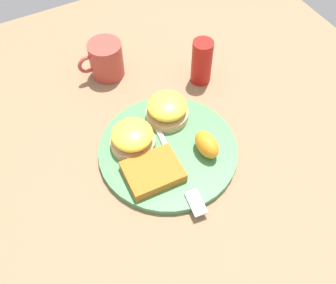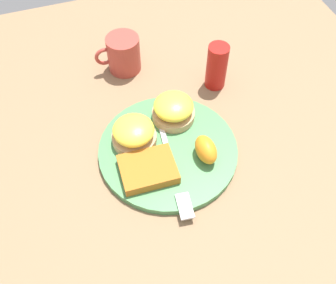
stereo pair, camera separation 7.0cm
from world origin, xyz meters
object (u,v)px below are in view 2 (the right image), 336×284
object	(u,v)px
orange_wedge	(206,150)
hashbrown_patty	(148,169)
condiment_bottle	(217,66)
fork	(175,168)
cup	(123,54)
sandwich_benedict_right	(134,133)
sandwich_benedict_left	(173,109)

from	to	relation	value
orange_wedge	hashbrown_patty	bearing A→B (deg)	-0.61
hashbrown_patty	condiment_bottle	world-z (taller)	condiment_bottle
fork	cup	bearing A→B (deg)	-87.26
fork	condiment_bottle	world-z (taller)	condiment_bottle
orange_wedge	fork	distance (m)	0.07
cup	fork	bearing A→B (deg)	92.74
fork	cup	distance (m)	0.30
hashbrown_patty	fork	bearing A→B (deg)	168.45
orange_wedge	condiment_bottle	world-z (taller)	condiment_bottle
sandwich_benedict_right	sandwich_benedict_left	bearing A→B (deg)	-160.42
sandwich_benedict_right	condiment_bottle	size ratio (longest dim) A/B	0.82
hashbrown_patty	fork	world-z (taller)	hashbrown_patty
sandwich_benedict_right	condiment_bottle	xyz separation A→B (m)	(-0.21, -0.10, 0.01)
sandwich_benedict_right	fork	distance (m)	0.10
sandwich_benedict_left	orange_wedge	size ratio (longest dim) A/B	1.42
hashbrown_patty	orange_wedge	distance (m)	0.11
orange_wedge	cup	bearing A→B (deg)	-75.26
orange_wedge	sandwich_benedict_left	bearing A→B (deg)	-77.26
sandwich_benedict_left	cup	world-z (taller)	cup
sandwich_benedict_right	fork	bearing A→B (deg)	121.11
cup	condiment_bottle	distance (m)	0.21
orange_wedge	fork	size ratio (longest dim) A/B	0.25
sandwich_benedict_right	condiment_bottle	bearing A→B (deg)	-153.78
sandwich_benedict_right	hashbrown_patty	bearing A→B (deg)	92.96
sandwich_benedict_right	orange_wedge	bearing A→B (deg)	146.08
cup	condiment_bottle	size ratio (longest dim) A/B	0.97
hashbrown_patty	orange_wedge	xyz separation A→B (m)	(-0.11, 0.00, 0.01)
sandwich_benedict_left	hashbrown_patty	world-z (taller)	sandwich_benedict_left
sandwich_benedict_right	hashbrown_patty	world-z (taller)	sandwich_benedict_right
sandwich_benedict_left	cup	bearing A→B (deg)	-74.09
sandwich_benedict_right	cup	world-z (taller)	cup
fork	hashbrown_patty	bearing A→B (deg)	-11.55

